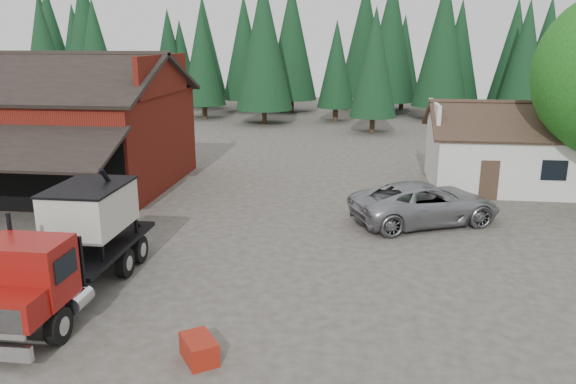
# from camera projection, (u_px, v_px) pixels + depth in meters

# --- Properties ---
(ground) EXTENTS (120.00, 120.00, 0.00)m
(ground) POSITION_uv_depth(u_px,v_px,m) (211.00, 265.00, 19.94)
(ground) COLOR #443E35
(ground) RESTS_ON ground
(red_barn) EXTENTS (12.80, 13.63, 7.18)m
(red_barn) POSITION_uv_depth(u_px,v_px,m) (58.00, 137.00, 30.10)
(red_barn) COLOR maroon
(red_barn) RESTS_ON ground
(farmhouse) EXTENTS (8.60, 6.42, 4.65)m
(farmhouse) POSITION_uv_depth(u_px,v_px,m) (507.00, 156.00, 30.27)
(farmhouse) COLOR silver
(farmhouse) RESTS_ON ground
(conifer_backdrop) EXTENTS (76.00, 16.00, 16.00)m
(conifer_backdrop) POSITION_uv_depth(u_px,v_px,m) (314.00, 114.00, 60.10)
(conifer_backdrop) COLOR #11331C
(conifer_backdrop) RESTS_ON ground
(near_pine_a) EXTENTS (4.40, 4.40, 11.40)m
(near_pine_a) POSITION_uv_depth(u_px,v_px,m) (44.00, 56.00, 47.84)
(near_pine_a) COLOR #382619
(near_pine_a) RESTS_ON ground
(near_pine_b) EXTENTS (3.96, 3.96, 10.40)m
(near_pine_b) POSITION_uv_depth(u_px,v_px,m) (375.00, 62.00, 46.30)
(near_pine_b) COLOR #382619
(near_pine_b) RESTS_ON ground
(near_pine_d) EXTENTS (5.28, 5.28, 13.40)m
(near_pine_d) POSITION_uv_depth(u_px,v_px,m) (264.00, 43.00, 51.01)
(near_pine_d) COLOR #382619
(near_pine_d) RESTS_ON ground
(feed_truck) EXTENTS (2.48, 8.23, 3.71)m
(feed_truck) POSITION_uv_depth(u_px,v_px,m) (71.00, 244.00, 17.08)
(feed_truck) COLOR black
(feed_truck) RESTS_ON ground
(silver_car) EXTENTS (7.13, 5.37, 1.80)m
(silver_car) POSITION_uv_depth(u_px,v_px,m) (425.00, 203.00, 24.25)
(silver_car) COLOR #939499
(silver_car) RESTS_ON ground
(equip_box) EXTENTS (1.20, 1.30, 0.60)m
(equip_box) POSITION_uv_depth(u_px,v_px,m) (199.00, 349.00, 13.95)
(equip_box) COLOR maroon
(equip_box) RESTS_ON ground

